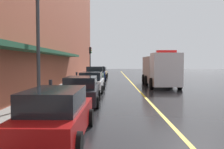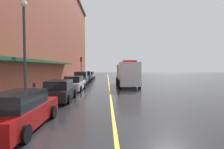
{
  "view_description": "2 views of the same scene",
  "coord_description": "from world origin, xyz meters",
  "px_view_note": "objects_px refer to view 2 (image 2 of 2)",
  "views": [
    {
      "loc": [
        -2.23,
        -3.39,
        2.39
      ],
      "look_at": [
        -2.19,
        25.81,
        0.9
      ],
      "focal_mm": 40.16,
      "sensor_mm": 36.0,
      "label": 1
    },
    {
      "loc": [
        -0.33,
        -3.27,
        2.6
      ],
      "look_at": [
        0.41,
        21.89,
        1.51
      ],
      "focal_mm": 28.81,
      "sensor_mm": 36.0,
      "label": 2
    }
  ],
  "objects_px": {
    "parked_car_4": "(86,77)",
    "traffic_light_near": "(81,64)",
    "box_truck": "(127,74)",
    "parked_car_1": "(60,91)",
    "parked_car_3": "(81,79)",
    "parking_meter_1": "(34,89)",
    "parked_car_0": "(20,111)",
    "parked_car_5": "(89,76)",
    "parked_car_2": "(75,83)",
    "parking_meter_0": "(65,79)",
    "street_lamp_left": "(24,40)"
  },
  "relations": [
    {
      "from": "parked_car_4",
      "to": "traffic_light_near",
      "type": "bearing_deg",
      "value": 19.77
    },
    {
      "from": "parked_car_4",
      "to": "box_truck",
      "type": "xyz_separation_m",
      "value": [
        6.4,
        -7.36,
        0.76
      ]
    },
    {
      "from": "parked_car_1",
      "to": "parked_car_3",
      "type": "relative_size",
      "value": 0.92
    },
    {
      "from": "parked_car_3",
      "to": "parking_meter_1",
      "type": "xyz_separation_m",
      "value": [
        -1.33,
        -13.53,
        0.18
      ]
    },
    {
      "from": "parked_car_0",
      "to": "box_truck",
      "type": "relative_size",
      "value": 0.58
    },
    {
      "from": "parked_car_3",
      "to": "traffic_light_near",
      "type": "xyz_separation_m",
      "value": [
        -1.27,
        8.98,
        2.27
      ]
    },
    {
      "from": "parked_car_5",
      "to": "parking_meter_1",
      "type": "bearing_deg",
      "value": 179.11
    },
    {
      "from": "parked_car_2",
      "to": "traffic_light_near",
      "type": "distance_m",
      "value": 15.44
    },
    {
      "from": "parked_car_2",
      "to": "parked_car_3",
      "type": "bearing_deg",
      "value": 2.47
    },
    {
      "from": "parked_car_3",
      "to": "traffic_light_near",
      "type": "bearing_deg",
      "value": 6.56
    },
    {
      "from": "parked_car_0",
      "to": "parked_car_1",
      "type": "xyz_separation_m",
      "value": [
        -0.0,
        6.35,
        -0.0
      ]
    },
    {
      "from": "parked_car_1",
      "to": "parked_car_2",
      "type": "xyz_separation_m",
      "value": [
        0.08,
        5.97,
        0.01
      ]
    },
    {
      "from": "parked_car_1",
      "to": "parked_car_2",
      "type": "distance_m",
      "value": 5.97
    },
    {
      "from": "box_truck",
      "to": "parking_meter_0",
      "type": "distance_m",
      "value": 8.19
    },
    {
      "from": "parked_car_3",
      "to": "street_lamp_left",
      "type": "height_order",
      "value": "street_lamp_left"
    },
    {
      "from": "parked_car_2",
      "to": "parking_meter_1",
      "type": "relative_size",
      "value": 3.69
    },
    {
      "from": "parked_car_2",
      "to": "parked_car_0",
      "type": "bearing_deg",
      "value": -179.25
    },
    {
      "from": "box_truck",
      "to": "traffic_light_near",
      "type": "xyz_separation_m",
      "value": [
        -7.72,
        10.68,
        1.55
      ]
    },
    {
      "from": "parked_car_0",
      "to": "parked_car_4",
      "type": "relative_size",
      "value": 1.02
    },
    {
      "from": "parked_car_0",
      "to": "parked_car_5",
      "type": "height_order",
      "value": "parked_car_5"
    },
    {
      "from": "parked_car_1",
      "to": "parking_meter_0",
      "type": "relative_size",
      "value": 3.36
    },
    {
      "from": "parked_car_4",
      "to": "box_truck",
      "type": "bearing_deg",
      "value": -141.01
    },
    {
      "from": "box_truck",
      "to": "traffic_light_near",
      "type": "bearing_deg",
      "value": -143.62
    },
    {
      "from": "parked_car_4",
      "to": "traffic_light_near",
      "type": "height_order",
      "value": "traffic_light_near"
    },
    {
      "from": "parked_car_1",
      "to": "parked_car_2",
      "type": "height_order",
      "value": "parked_car_2"
    },
    {
      "from": "parking_meter_0",
      "to": "parking_meter_1",
      "type": "height_order",
      "value": "same"
    },
    {
      "from": "parked_car_4",
      "to": "street_lamp_left",
      "type": "bearing_deg",
      "value": 172.08
    },
    {
      "from": "parked_car_0",
      "to": "parked_car_1",
      "type": "bearing_deg",
      "value": 0.94
    },
    {
      "from": "parked_car_1",
      "to": "parked_car_3",
      "type": "xyz_separation_m",
      "value": [
        -0.07,
        12.18,
        0.14
      ]
    },
    {
      "from": "parked_car_0",
      "to": "parked_car_2",
      "type": "distance_m",
      "value": 12.32
    },
    {
      "from": "parked_car_5",
      "to": "parking_meter_1",
      "type": "distance_m",
      "value": 25.34
    },
    {
      "from": "parking_meter_0",
      "to": "traffic_light_near",
      "type": "bearing_deg",
      "value": 89.73
    },
    {
      "from": "parked_car_4",
      "to": "parked_car_5",
      "type": "relative_size",
      "value": 1.1
    },
    {
      "from": "parked_car_3",
      "to": "parked_car_5",
      "type": "bearing_deg",
      "value": -1.76
    },
    {
      "from": "parking_meter_0",
      "to": "parking_meter_1",
      "type": "distance_m",
      "value": 9.34
    },
    {
      "from": "parked_car_0",
      "to": "parking_meter_1",
      "type": "distance_m",
      "value": 5.2
    },
    {
      "from": "street_lamp_left",
      "to": "traffic_light_near",
      "type": "xyz_separation_m",
      "value": [
        0.66,
        22.5,
        -1.24
      ]
    },
    {
      "from": "parked_car_4",
      "to": "traffic_light_near",
      "type": "distance_m",
      "value": 4.26
    },
    {
      "from": "parked_car_1",
      "to": "parked_car_4",
      "type": "relative_size",
      "value": 0.94
    },
    {
      "from": "parked_car_1",
      "to": "traffic_light_near",
      "type": "bearing_deg",
      "value": 2.64
    },
    {
      "from": "parked_car_1",
      "to": "parking_meter_0",
      "type": "bearing_deg",
      "value": 8.95
    },
    {
      "from": "parked_car_2",
      "to": "box_truck",
      "type": "bearing_deg",
      "value": -53.35
    },
    {
      "from": "parking_meter_1",
      "to": "traffic_light_near",
      "type": "bearing_deg",
      "value": 89.84
    },
    {
      "from": "parked_car_5",
      "to": "parked_car_2",
      "type": "bearing_deg",
      "value": -177.46
    },
    {
      "from": "parked_car_3",
      "to": "parked_car_4",
      "type": "bearing_deg",
      "value": -2.08
    },
    {
      "from": "parking_meter_1",
      "to": "box_truck",
      "type": "bearing_deg",
      "value": 56.65
    },
    {
      "from": "parked_car_4",
      "to": "parking_meter_0",
      "type": "relative_size",
      "value": 3.57
    },
    {
      "from": "parked_car_2",
      "to": "traffic_light_near",
      "type": "xyz_separation_m",
      "value": [
        -1.42,
        15.19,
        2.41
      ]
    },
    {
      "from": "parked_car_1",
      "to": "parked_car_2",
      "type": "bearing_deg",
      "value": -1.72
    },
    {
      "from": "box_truck",
      "to": "parking_meter_1",
      "type": "bearing_deg",
      "value": -32.84
    }
  ]
}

